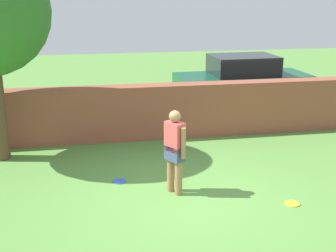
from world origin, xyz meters
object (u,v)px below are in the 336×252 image
person (175,148)px  car (242,82)px  frisbee_blue (119,181)px  frisbee_yellow (292,204)px

person → car: car is taller
car → frisbee_blue: 6.78m
frisbee_blue → frisbee_yellow: bearing=-27.5°
person → car: (3.36, 5.82, -0.04)m
person → car: size_ratio=0.38×
person → frisbee_yellow: (2.00, -0.86, -0.89)m
person → frisbee_blue: bearing=23.2°
frisbee_yellow → frisbee_blue: bearing=152.5°
person → frisbee_blue: person is taller
car → frisbee_yellow: car is taller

